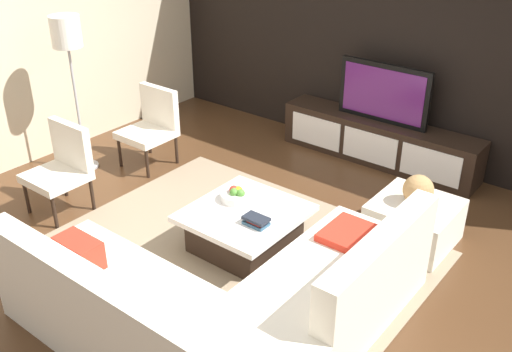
# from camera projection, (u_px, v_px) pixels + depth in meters

# --- Properties ---
(ground_plane) EXTENTS (14.00, 14.00, 0.00)m
(ground_plane) POSITION_uv_depth(u_px,v_px,m) (247.00, 256.00, 5.13)
(ground_plane) COLOR #4C301C
(feature_wall_back) EXTENTS (6.40, 0.12, 2.80)m
(feature_wall_back) POSITION_uv_depth(u_px,v_px,m) (402.00, 36.00, 6.35)
(feature_wall_back) COLOR black
(feature_wall_back) RESTS_ON ground
(side_wall_left) EXTENTS (0.12, 5.20, 2.80)m
(side_wall_left) POSITION_uv_depth(u_px,v_px,m) (29.00, 35.00, 6.36)
(side_wall_left) COLOR beige
(side_wall_left) RESTS_ON ground
(area_rug) EXTENTS (3.15, 2.40, 0.01)m
(area_rug) POSITION_uv_depth(u_px,v_px,m) (238.00, 252.00, 5.18)
(area_rug) COLOR gray
(area_rug) RESTS_ON ground
(media_console) EXTENTS (2.33, 0.43, 0.50)m
(media_console) POSITION_uv_depth(u_px,v_px,m) (378.00, 141.00, 6.68)
(media_console) COLOR black
(media_console) RESTS_ON ground
(television) EXTENTS (1.06, 0.06, 0.66)m
(television) POSITION_uv_depth(u_px,v_px,m) (384.00, 93.00, 6.41)
(television) COLOR black
(television) RESTS_ON media_console
(sectional_couch) EXTENTS (2.37, 2.34, 0.82)m
(sectional_couch) POSITION_uv_depth(u_px,v_px,m) (224.00, 307.00, 4.10)
(sectional_couch) COLOR silver
(sectional_couch) RESTS_ON ground
(coffee_table) EXTENTS (0.92, 0.96, 0.38)m
(coffee_table) POSITION_uv_depth(u_px,v_px,m) (245.00, 228.00, 5.16)
(coffee_table) COLOR black
(coffee_table) RESTS_ON ground
(accent_chair_near) EXTENTS (0.53, 0.51, 0.87)m
(accent_chair_near) POSITION_uv_depth(u_px,v_px,m) (63.00, 163.00, 5.64)
(accent_chair_near) COLOR black
(accent_chair_near) RESTS_ON ground
(floor_lamp) EXTENTS (0.31, 0.31, 1.70)m
(floor_lamp) POSITION_uv_depth(u_px,v_px,m) (67.00, 42.00, 5.99)
(floor_lamp) COLOR #A5A5AA
(floor_lamp) RESTS_ON ground
(ottoman) EXTENTS (0.70, 0.70, 0.40)m
(ottoman) POSITION_uv_depth(u_px,v_px,m) (413.00, 222.00, 5.24)
(ottoman) COLOR silver
(ottoman) RESTS_ON ground
(fruit_bowl) EXTENTS (0.28, 0.28, 0.13)m
(fruit_bowl) POSITION_uv_depth(u_px,v_px,m) (236.00, 195.00, 5.22)
(fruit_bowl) COLOR silver
(fruit_bowl) RESTS_ON coffee_table
(accent_chair_far) EXTENTS (0.53, 0.53, 0.87)m
(accent_chair_far) POSITION_uv_depth(u_px,v_px,m) (152.00, 122.00, 6.55)
(accent_chair_far) COLOR black
(accent_chair_far) RESTS_ON ground
(decorative_ball) EXTENTS (0.27, 0.27, 0.27)m
(decorative_ball) POSITION_uv_depth(u_px,v_px,m) (418.00, 190.00, 5.09)
(decorative_ball) COLOR #AD8451
(decorative_ball) RESTS_ON ottoman
(book_stack) EXTENTS (0.22, 0.13, 0.07)m
(book_stack) POSITION_uv_depth(u_px,v_px,m) (256.00, 221.00, 4.86)
(book_stack) COLOR #2D516B
(book_stack) RESTS_ON coffee_table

